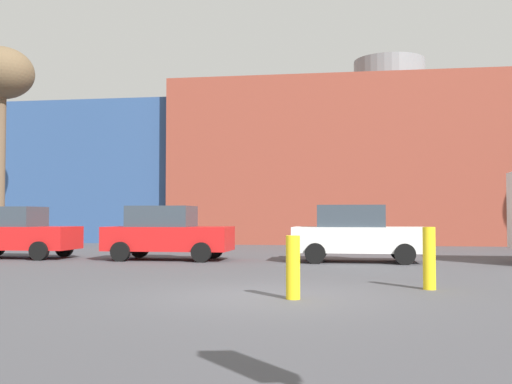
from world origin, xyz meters
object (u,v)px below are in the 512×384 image
Objects in this scene: parked_car_2 at (357,234)px; parked_car_0 at (15,233)px; bare_tree_0 at (1,81)px; bollard_yellow_1 at (429,258)px; bollard_yellow_0 at (293,267)px; parked_car_1 at (167,233)px.

parked_car_0 is at bearing 180.00° from parked_car_2.
parked_car_0 is at bearing -54.24° from bare_tree_0.
parked_car_2 is 6.89m from bollard_yellow_1.
bollard_yellow_1 is (1.26, -6.77, -0.26)m from parked_car_2.
bare_tree_0 reaches higher than bollard_yellow_0.
bollard_yellow_1 is (2.45, 1.73, 0.06)m from bollard_yellow_0.
bare_tree_0 is 8.22× the size of bollard_yellow_0.
parked_car_2 reaches higher than parked_car_0.
parked_car_0 is at bearing 139.66° from bollard_yellow_0.
parked_car_1 is at bearing 119.39° from bollard_yellow_0.
bollard_yellow_1 is at bearing 35.15° from bollard_yellow_0.
bollard_yellow_0 is (-1.19, -8.50, -0.32)m from parked_car_2.
bollard_yellow_0 is 3.00m from bollard_yellow_1.
parked_car_0 is 9.50m from bare_tree_0.
parked_car_1 is 5.98m from parked_car_2.
parked_car_0 is 3.67× the size of bollard_yellow_0.
bare_tree_0 is 7.40× the size of bollard_yellow_1.
parked_car_0 is 14.18m from bollard_yellow_1.
parked_car_2 is 8.59m from bollard_yellow_0.
bollard_yellow_0 is at bearing -144.85° from bollard_yellow_1.
bollard_yellow_0 is at bearing -60.61° from parked_car_1.
bollard_yellow_0 is at bearing -40.34° from parked_car_0.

